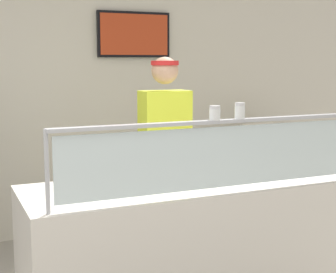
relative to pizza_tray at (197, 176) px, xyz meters
The scene contains 10 objects.
shop_rear_unit 2.10m from the pizza_tray, 92.33° to the left, with size 6.54×0.13×2.70m.
serving_counter 0.51m from the pizza_tray, 139.84° to the right, with size 2.14×0.77×0.95m, color silver.
sneeze_guard 0.49m from the pizza_tray, 102.46° to the right, with size 1.96×0.06×0.44m.
pizza_tray is the anchor object (origin of this frame).
pizza_server 0.04m from the pizza_tray, 133.21° to the right, with size 0.07×0.28×0.01m, color #ADAFB7.
parmesan_shaker 0.62m from the pizza_tray, 103.00° to the right, with size 0.06×0.06×0.08m.
pepper_flake_shaker 0.62m from the pizza_tray, 79.46° to the right, with size 0.06×0.06×0.10m.
worker_figure 0.68m from the pizza_tray, 84.31° to the left, with size 0.41×0.50×1.76m.
prep_shelf 2.33m from the pizza_tray, 44.03° to the left, with size 0.70×0.55×0.83m, color #B7BABF.
pizza_box_stack 2.27m from the pizza_tray, 44.02° to the left, with size 0.45×0.42×0.22m.
Camera 1 is at (-0.37, -2.52, 1.72)m, focal length 54.89 mm.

